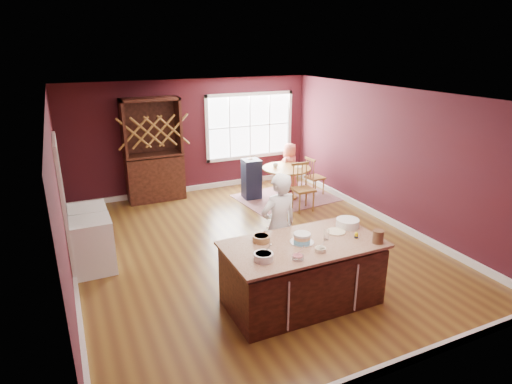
% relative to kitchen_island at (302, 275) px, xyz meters
% --- Properties ---
extents(room_shell, '(7.00, 7.00, 7.00)m').
position_rel_kitchen_island_xyz_m(room_shell, '(0.09, 1.88, 0.91)').
color(room_shell, brown).
rests_on(room_shell, ground).
extents(window, '(2.36, 0.10, 1.66)m').
position_rel_kitchen_island_xyz_m(window, '(1.59, 5.35, 1.06)').
color(window, white).
rests_on(window, room_shell).
extents(doorway, '(0.08, 1.26, 2.13)m').
position_rel_kitchen_island_xyz_m(doorway, '(-2.88, 2.48, 0.59)').
color(doorway, white).
rests_on(doorway, room_shell).
extents(kitchen_island, '(2.16, 1.13, 0.92)m').
position_rel_kitchen_island_xyz_m(kitchen_island, '(0.00, 0.00, 0.00)').
color(kitchen_island, black).
rests_on(kitchen_island, ground).
extents(dining_table, '(1.12, 1.12, 0.75)m').
position_rel_kitchen_island_xyz_m(dining_table, '(1.87, 3.89, 0.10)').
color(dining_table, olive).
rests_on(dining_table, ground).
extents(baker, '(0.66, 0.47, 1.69)m').
position_rel_kitchen_island_xyz_m(baker, '(0.03, 0.78, 0.41)').
color(baker, silver).
rests_on(baker, ground).
extents(layer_cake, '(0.33, 0.33, 0.13)m').
position_rel_kitchen_island_xyz_m(layer_cake, '(-0.01, 0.03, 0.55)').
color(layer_cake, silver).
rests_on(layer_cake, kitchen_island).
extents(bowl_blue, '(0.25, 0.25, 0.10)m').
position_rel_kitchen_island_xyz_m(bowl_blue, '(-0.70, -0.21, 0.53)').
color(bowl_blue, white).
rests_on(bowl_blue, kitchen_island).
extents(bowl_yellow, '(0.24, 0.24, 0.09)m').
position_rel_kitchen_island_xyz_m(bowl_yellow, '(-0.49, 0.29, 0.53)').
color(bowl_yellow, brown).
rests_on(bowl_yellow, kitchen_island).
extents(bowl_pink, '(0.16, 0.16, 0.06)m').
position_rel_kitchen_island_xyz_m(bowl_pink, '(-0.30, -0.37, 0.51)').
color(bowl_pink, silver).
rests_on(bowl_pink, kitchen_island).
extents(bowl_olive, '(0.15, 0.15, 0.05)m').
position_rel_kitchen_island_xyz_m(bowl_olive, '(0.07, -0.30, 0.51)').
color(bowl_olive, beige).
rests_on(bowl_olive, kitchen_island).
extents(drinking_glass, '(0.07, 0.07, 0.15)m').
position_rel_kitchen_island_xyz_m(drinking_glass, '(0.34, -0.04, 0.56)').
color(drinking_glass, silver).
rests_on(drinking_glass, kitchen_island).
extents(dinner_plate, '(0.27, 0.27, 0.02)m').
position_rel_kitchen_island_xyz_m(dinner_plate, '(0.61, 0.11, 0.49)').
color(dinner_plate, beige).
rests_on(dinner_plate, kitchen_island).
extents(white_tub, '(0.34, 0.34, 0.12)m').
position_rel_kitchen_island_xyz_m(white_tub, '(0.87, 0.21, 0.54)').
color(white_tub, white).
rests_on(white_tub, kitchen_island).
extents(stoneware_crock, '(0.15, 0.15, 0.18)m').
position_rel_kitchen_island_xyz_m(stoneware_crock, '(0.92, -0.41, 0.57)').
color(stoneware_crock, brown).
rests_on(stoneware_crock, kitchen_island).
extents(toy_figurine, '(0.05, 0.05, 0.09)m').
position_rel_kitchen_island_xyz_m(toy_figurine, '(0.75, -0.17, 0.52)').
color(toy_figurine, '#EFDD02').
rests_on(toy_figurine, kitchen_island).
extents(rug, '(2.33, 1.89, 0.01)m').
position_rel_kitchen_island_xyz_m(rug, '(1.87, 3.89, -0.43)').
color(rug, brown).
rests_on(rug, ground).
extents(chair_east, '(0.41, 0.43, 0.93)m').
position_rel_kitchen_island_xyz_m(chair_east, '(2.63, 3.84, 0.03)').
color(chair_east, '#985B39').
rests_on(chair_east, ground).
extents(chair_south, '(0.46, 0.44, 1.05)m').
position_rel_kitchen_island_xyz_m(chair_south, '(1.84, 3.06, 0.08)').
color(chair_south, brown).
rests_on(chair_south, ground).
extents(chair_north, '(0.53, 0.53, 0.92)m').
position_rel_kitchen_island_xyz_m(chair_north, '(2.22, 4.66, 0.02)').
color(chair_north, brown).
rests_on(chair_north, ground).
extents(seated_woman, '(0.69, 0.62, 1.19)m').
position_rel_kitchen_island_xyz_m(seated_woman, '(2.23, 4.39, 0.16)').
color(seated_woman, '#D76856').
rests_on(seated_woman, ground).
extents(high_chair, '(0.42, 0.42, 0.98)m').
position_rel_kitchen_island_xyz_m(high_chair, '(1.14, 4.25, 0.05)').
color(high_chair, '#182341').
rests_on(high_chair, ground).
extents(toddler, '(0.18, 0.14, 0.26)m').
position_rel_kitchen_island_xyz_m(toddler, '(1.12, 4.24, 0.37)').
color(toddler, '#8CA5BF').
rests_on(toddler, high_chair).
extents(table_plate, '(0.18, 0.18, 0.01)m').
position_rel_kitchen_island_xyz_m(table_plate, '(2.15, 3.79, 0.32)').
color(table_plate, beige).
rests_on(table_plate, dining_table).
extents(table_cup, '(0.14, 0.14, 0.09)m').
position_rel_kitchen_island_xyz_m(table_cup, '(1.64, 4.01, 0.36)').
color(table_cup, silver).
rests_on(table_cup, dining_table).
extents(hutch, '(1.28, 0.53, 2.35)m').
position_rel_kitchen_island_xyz_m(hutch, '(-0.92, 5.10, 0.74)').
color(hutch, '#3A2316').
rests_on(hutch, ground).
extents(washer, '(0.61, 0.59, 0.88)m').
position_rel_kitchen_island_xyz_m(washer, '(-2.55, 2.16, 0.00)').
color(washer, white).
rests_on(washer, ground).
extents(dryer, '(0.60, 0.58, 0.88)m').
position_rel_kitchen_island_xyz_m(dryer, '(-2.55, 2.80, -0.00)').
color(dryer, silver).
rests_on(dryer, ground).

